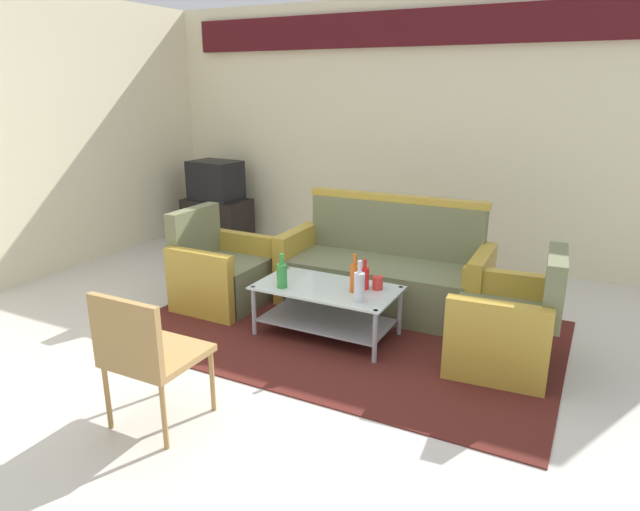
{
  "coord_description": "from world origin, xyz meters",
  "views": [
    {
      "loc": [
        1.84,
        -3.0,
        1.91
      ],
      "look_at": [
        -0.04,
        0.63,
        0.65
      ],
      "focal_mm": 31.26,
      "sensor_mm": 36.0,
      "label": 1
    }
  ],
  "objects": [
    {
      "name": "ground_plane",
      "position": [
        0.0,
        0.0,
        0.0
      ],
      "size": [
        14.0,
        14.0,
        0.0
      ],
      "primitive_type": "plane",
      "color": "beige"
    },
    {
      "name": "bottle_clear",
      "position": [
        0.37,
        0.46,
        0.53
      ],
      "size": [
        0.08,
        0.08,
        0.31
      ],
      "color": "silver",
      "rests_on": "coffee_table"
    },
    {
      "name": "armchair_left",
      "position": [
        -1.11,
        0.77,
        0.29
      ],
      "size": [
        0.71,
        0.77,
        0.85
      ],
      "rotation": [
        0.0,
        0.0,
        -1.58
      ],
      "color": "#6B704C",
      "rests_on": "rug"
    },
    {
      "name": "wicker_chair",
      "position": [
        -0.32,
        -0.95,
        0.49
      ],
      "size": [
        0.48,
        0.48,
        0.84
      ],
      "rotation": [
        0.0,
        0.0,
        0.01
      ],
      "color": "#AD844C",
      "rests_on": "ground"
    },
    {
      "name": "coffee_table",
      "position": [
        0.03,
        0.62,
        0.27
      ],
      "size": [
        1.1,
        0.6,
        0.4
      ],
      "color": "silver",
      "rests_on": "rug"
    },
    {
      "name": "cup",
      "position": [
        0.4,
        0.75,
        0.46
      ],
      "size": [
        0.08,
        0.08,
        0.1
      ],
      "primitive_type": "cylinder",
      "color": "red",
      "rests_on": "coffee_table"
    },
    {
      "name": "wall_back",
      "position": [
        0.0,
        3.05,
        1.48
      ],
      "size": [
        6.52,
        0.19,
        2.8
      ],
      "color": "beige",
      "rests_on": "ground"
    },
    {
      "name": "armchair_right",
      "position": [
        1.36,
        0.76,
        0.29
      ],
      "size": [
        0.75,
        0.81,
        0.85
      ],
      "rotation": [
        0.0,
        0.0,
        1.65
      ],
      "color": "#6B704C",
      "rests_on": "rug"
    },
    {
      "name": "tv_stand",
      "position": [
        -2.5,
        2.55,
        0.26
      ],
      "size": [
        0.8,
        0.5,
        0.52
      ],
      "primitive_type": "cube",
      "color": "black",
      "rests_on": "ground"
    },
    {
      "name": "bottle_red",
      "position": [
        0.3,
        0.71,
        0.5
      ],
      "size": [
        0.07,
        0.07,
        0.24
      ],
      "color": "red",
      "rests_on": "coffee_table"
    },
    {
      "name": "bottle_green",
      "position": [
        -0.27,
        0.45,
        0.51
      ],
      "size": [
        0.08,
        0.08,
        0.27
      ],
      "color": "#2D8C38",
      "rests_on": "coffee_table"
    },
    {
      "name": "couch",
      "position": [
        0.21,
        1.38,
        0.32
      ],
      "size": [
        1.82,
        0.78,
        0.96
      ],
      "rotation": [
        0.0,
        0.0,
        3.17
      ],
      "color": "#6B704C",
      "rests_on": "rug"
    },
    {
      "name": "television",
      "position": [
        -2.5,
        2.55,
        0.76
      ],
      "size": [
        0.62,
        0.48,
        0.48
      ],
      "rotation": [
        0.0,
        0.0,
        3.08
      ],
      "color": "black",
      "rests_on": "tv_stand"
    },
    {
      "name": "rug",
      "position": [
        0.13,
        0.73,
        0.01
      ],
      "size": [
        3.29,
        2.09,
        0.01
      ],
      "primitive_type": "cube",
      "color": "#511E19",
      "rests_on": "ground"
    },
    {
      "name": "bottle_orange",
      "position": [
        0.26,
        0.62,
        0.52
      ],
      "size": [
        0.07,
        0.07,
        0.3
      ],
      "color": "#D85919",
      "rests_on": "coffee_table"
    }
  ]
}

